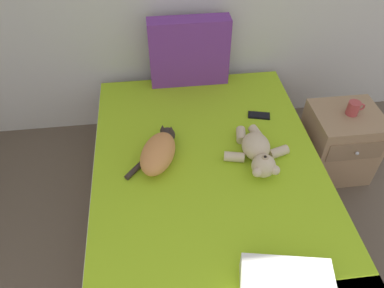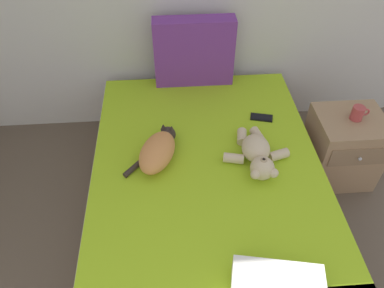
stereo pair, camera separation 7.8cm
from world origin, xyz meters
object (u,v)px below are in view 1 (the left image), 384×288
at_px(bed, 209,200).
at_px(teddy_bear, 258,152).
at_px(cell_phone, 259,115).
at_px(nightstand, 339,143).
at_px(mug, 354,108).
at_px(cat, 159,152).
at_px(patterned_cushion, 189,52).

bearing_deg(bed, teddy_bear, 15.55).
height_order(teddy_bear, cell_phone, teddy_bear).
bearing_deg(nightstand, mug, 19.81).
xyz_separation_m(bed, mug, (1.02, 0.38, 0.34)).
distance_m(teddy_bear, cell_phone, 0.42).
xyz_separation_m(nightstand, mug, (0.02, 0.01, 0.31)).
distance_m(bed, nightstand, 1.07).
relative_size(teddy_bear, nightstand, 0.86).
bearing_deg(nightstand, cat, -170.32).
height_order(bed, cell_phone, cell_phone).
bearing_deg(mug, patterned_cushion, 150.70).
height_order(bed, nightstand, nightstand).
bearing_deg(teddy_bear, patterned_cushion, 109.47).
relative_size(bed, teddy_bear, 4.61).
relative_size(patterned_cushion, cat, 1.36).
bearing_deg(cat, cell_phone, 25.38).
xyz_separation_m(bed, cell_phone, (0.41, 0.48, 0.25)).
bearing_deg(patterned_cushion, bed, -89.23).
height_order(nightstand, mug, mug).
height_order(patterned_cushion, mug, patterned_cushion).
bearing_deg(cell_phone, cat, -154.62).
xyz_separation_m(teddy_bear, nightstand, (0.70, 0.29, -0.28)).
bearing_deg(nightstand, teddy_bear, -157.67).
bearing_deg(patterned_cushion, cat, -108.92).
relative_size(cat, mug, 3.50).
bearing_deg(mug, cell_phone, 169.93).
xyz_separation_m(teddy_bear, mug, (0.72, 0.30, 0.03)).
xyz_separation_m(bed, teddy_bear, (0.30, 0.08, 0.31)).
bearing_deg(cell_phone, teddy_bear, -106.23).
bearing_deg(bed, patterned_cushion, 90.77).
distance_m(cell_phone, nightstand, 0.64).
distance_m(patterned_cushion, teddy_bear, 0.94).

